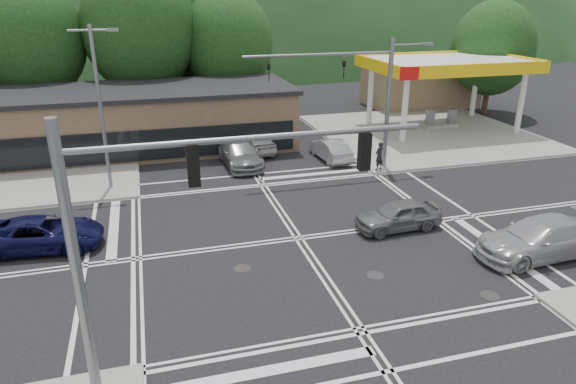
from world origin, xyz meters
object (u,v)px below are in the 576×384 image
object	(u,v)px
car_queue_a	(330,149)
car_silver_east	(540,238)
car_blue_west	(42,234)
car_grey_center	(398,215)
car_queue_b	(254,140)
car_northbound	(239,153)
pedestrian	(379,156)

from	to	relation	value
car_queue_a	car_silver_east	bearing A→B (deg)	100.31
car_blue_west	car_grey_center	distance (m)	16.10
car_silver_east	car_queue_b	world-z (taller)	car_queue_b
car_silver_east	car_grey_center	bearing A→B (deg)	-134.16
car_blue_west	car_queue_a	bearing A→B (deg)	-56.08
car_grey_center	car_silver_east	size ratio (longest dim) A/B	0.73
car_queue_b	car_northbound	xyz separation A→B (m)	(-1.59, -2.75, -0.04)
car_northbound	pedestrian	size ratio (longest dim) A/B	3.01
car_queue_a	car_blue_west	bearing A→B (deg)	23.84
car_silver_east	car_northbound	bearing A→B (deg)	-149.79
car_grey_center	car_queue_a	world-z (taller)	car_grey_center
car_northbound	car_silver_east	bearing A→B (deg)	-60.78
car_northbound	pedestrian	world-z (taller)	pedestrian
car_grey_center	car_queue_b	size ratio (longest dim) A/B	0.85
car_queue_b	car_northbound	world-z (taller)	car_queue_b
car_silver_east	pedestrian	distance (m)	12.00
car_silver_east	pedestrian	xyz separation A→B (m)	(-1.88, 11.85, 0.22)
car_blue_west	car_queue_a	distance (m)	18.74
pedestrian	car_northbound	bearing A→B (deg)	-48.87
car_queue_a	car_northbound	world-z (taller)	car_northbound
car_grey_center	car_northbound	bearing A→B (deg)	-157.61
car_silver_east	car_queue_a	size ratio (longest dim) A/B	1.34
car_grey_center	car_queue_a	distance (m)	11.15
car_grey_center	pedestrian	world-z (taller)	pedestrian
pedestrian	car_grey_center	bearing A→B (deg)	47.24
car_blue_west	car_grey_center	size ratio (longest dim) A/B	1.25
car_blue_west	pedestrian	xyz separation A→B (m)	(18.57, 5.43, 0.32)
car_queue_a	car_northbound	size ratio (longest dim) A/B	0.79
car_silver_east	pedestrian	bearing A→B (deg)	-173.36
car_blue_west	car_silver_east	size ratio (longest dim) A/B	0.91
car_blue_west	car_queue_b	bearing A→B (deg)	-39.28
car_queue_a	car_northbound	bearing A→B (deg)	-7.97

